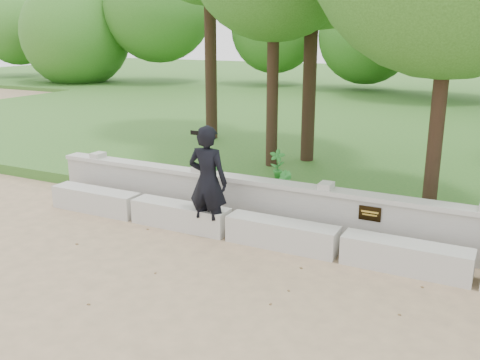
# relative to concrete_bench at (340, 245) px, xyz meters

# --- Properties ---
(ground) EXTENTS (80.00, 80.00, 0.00)m
(ground) POSITION_rel_concrete_bench_xyz_m (-0.00, -1.90, -0.22)
(ground) COLOR tan
(ground) RESTS_ON ground
(lawn) EXTENTS (40.00, 22.00, 0.25)m
(lawn) POSITION_rel_concrete_bench_xyz_m (-0.00, 12.10, -0.10)
(lawn) COLOR #2C6122
(lawn) RESTS_ON ground
(concrete_bench) EXTENTS (11.90, 0.45, 0.45)m
(concrete_bench) POSITION_rel_concrete_bench_xyz_m (0.00, 0.00, 0.00)
(concrete_bench) COLOR beige
(concrete_bench) RESTS_ON ground
(parapet_wall) EXTENTS (12.50, 0.35, 0.90)m
(parapet_wall) POSITION_rel_concrete_bench_xyz_m (0.00, 0.70, 0.24)
(parapet_wall) COLOR #B2B0A8
(parapet_wall) RESTS_ON ground
(man_main) EXTENTS (0.74, 0.66, 1.96)m
(man_main) POSITION_rel_concrete_bench_xyz_m (-2.35, -0.10, 0.76)
(man_main) COLOR black
(man_main) RESTS_ON ground
(shrub_a) EXTENTS (0.40, 0.33, 0.66)m
(shrub_a) POSITION_rel_concrete_bench_xyz_m (-2.42, 3.08, 0.36)
(shrub_a) COLOR #2E8931
(shrub_a) RESTS_ON lawn
(shrub_b) EXTENTS (0.45, 0.46, 0.65)m
(shrub_b) POSITION_rel_concrete_bench_xyz_m (-1.57, 1.40, 0.35)
(shrub_b) COLOR #2E8931
(shrub_b) RESTS_ON lawn
(shrub_d) EXTENTS (0.43, 0.46, 0.69)m
(shrub_d) POSITION_rel_concrete_bench_xyz_m (-3.79, 2.47, 0.37)
(shrub_d) COLOR #2E8931
(shrub_d) RESTS_ON lawn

